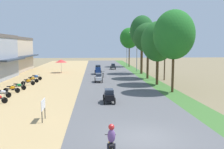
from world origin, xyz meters
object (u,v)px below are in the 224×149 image
(parked_motorbike_third, at_px, (12,88))
(parked_motorbike_sixth, at_px, (32,79))
(street_signboard, at_px, (43,106))
(car_hatchback_charcoal, at_px, (113,66))
(parked_motorbike_second, at_px, (2,93))
(median_tree_third, at_px, (148,38))
(motorbike_foreground_rider, at_px, (111,142))
(parked_motorbike_fifth, at_px, (28,81))
(vendor_umbrella, at_px, (61,61))
(utility_pole_near, at_px, (165,52))
(median_tree_fifth, at_px, (129,38))
(median_tree_nearest, at_px, (174,35))
(median_tree_second, at_px, (158,42))
(parked_motorbike_fourth, at_px, (18,86))
(car_sedan_white, at_px, (99,77))
(parked_motorbike_seventh, at_px, (36,77))
(motorbike_ahead_second, at_px, (103,74))
(median_tree_fourth, at_px, (142,31))
(streetlamp_mid, at_px, (127,48))
(car_van_blue, at_px, (98,69))
(car_hatchback_black, at_px, (109,95))

(parked_motorbike_third, xyz_separation_m, parked_motorbike_sixth, (0.40, 7.36, 0.00))
(street_signboard, height_order, car_hatchback_charcoal, street_signboard)
(parked_motorbike_second, distance_m, median_tree_third, 22.62)
(street_signboard, height_order, motorbike_foreground_rider, motorbike_foreground_rider)
(parked_motorbike_fifth, relative_size, vendor_umbrella, 0.71)
(utility_pole_near, xyz_separation_m, car_hatchback_charcoal, (-6.47, 16.74, -3.52))
(parked_motorbike_third, xyz_separation_m, median_tree_fifth, (17.58, 31.52, 6.43))
(median_tree_nearest, xyz_separation_m, motorbike_foreground_rider, (-7.99, -15.58, -5.55))
(median_tree_nearest, distance_m, median_tree_second, 5.32)
(parked_motorbike_fourth, relative_size, motorbike_foreground_rider, 1.00)
(median_tree_nearest, bearing_deg, car_sedan_white, 135.04)
(median_tree_second, distance_m, median_tree_third, 6.10)
(parked_motorbike_seventh, distance_m, motorbike_foreground_rider, 27.87)
(parked_motorbike_sixth, height_order, street_signboard, street_signboard)
(median_tree_second, distance_m, median_tree_fifth, 27.10)
(median_tree_third, bearing_deg, vendor_umbrella, 147.62)
(parked_motorbike_fifth, bearing_deg, median_tree_nearest, -19.18)
(median_tree_fifth, height_order, motorbike_ahead_second, median_tree_fifth)
(parked_motorbike_third, height_order, car_sedan_white, car_sedan_white)
(median_tree_second, xyz_separation_m, car_sedan_white, (-7.71, 2.80, -5.00))
(median_tree_third, distance_m, utility_pole_near, 3.48)
(car_hatchback_charcoal, bearing_deg, parked_motorbike_second, -115.33)
(parked_motorbike_second, height_order, motorbike_foreground_rider, motorbike_foreground_rider)
(parked_motorbike_seventh, distance_m, vendor_umbrella, 10.40)
(median_tree_fourth, height_order, utility_pole_near, median_tree_fourth)
(street_signboard, height_order, streetlamp_mid, streetlamp_mid)
(streetlamp_mid, bearing_deg, car_van_blue, -112.57)
(street_signboard, bearing_deg, car_hatchback_black, 45.63)
(motorbike_foreground_rider, bearing_deg, car_hatchback_black, 86.89)
(streetlamp_mid, bearing_deg, parked_motorbike_second, -114.98)
(median_tree_fourth, bearing_deg, median_tree_third, -92.92)
(median_tree_second, xyz_separation_m, streetlamp_mid, (0.20, 31.05, -1.12))
(parked_motorbike_fourth, height_order, car_van_blue, car_van_blue)
(parked_motorbike_second, height_order, car_van_blue, car_van_blue)
(streetlamp_mid, bearing_deg, median_tree_second, -90.37)
(median_tree_fifth, distance_m, car_sedan_white, 26.29)
(street_signboard, distance_m, car_van_blue, 27.37)
(street_signboard, bearing_deg, car_sedan_white, 76.64)
(parked_motorbike_sixth, height_order, median_tree_fourth, median_tree_fourth)
(parked_motorbike_fifth, distance_m, car_hatchback_charcoal, 24.14)
(parked_motorbike_second, xyz_separation_m, motorbike_foreground_rider, (9.87, -13.91, 0.30))
(parked_motorbike_fourth, bearing_deg, median_tree_fourth, 41.15)
(median_tree_third, distance_m, median_tree_fifth, 21.02)
(parked_motorbike_sixth, height_order, median_tree_third, median_tree_third)
(parked_motorbike_second, bearing_deg, parked_motorbike_sixth, 86.94)
(median_tree_fourth, bearing_deg, car_hatchback_charcoal, 118.05)
(parked_motorbike_second, xyz_separation_m, parked_motorbike_third, (0.13, 2.49, 0.00))
(parked_motorbike_fifth, relative_size, median_tree_fourth, 0.17)
(car_hatchback_black, xyz_separation_m, car_van_blue, (-0.60, 22.05, 0.28))
(median_tree_third, bearing_deg, motorbike_foreground_rider, -105.95)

